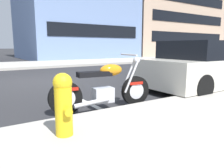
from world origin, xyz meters
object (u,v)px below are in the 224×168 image
parked_car_second_in_row (206,66)px  fire_hydrant (63,103)px  parked_motorcycle (104,89)px  car_opposite_curb (208,53)px

parked_car_second_in_row → fire_hydrant: 5.15m
parked_motorcycle → car_opposite_curb: 17.80m
parked_motorcycle → fire_hydrant: parked_motorcycle is taller
fire_hydrant → parked_motorcycle: bearing=41.2°
car_opposite_curb → fire_hydrant: 19.45m
car_opposite_curb → fire_hydrant: (-17.11, -9.24, -0.12)m
parked_car_second_in_row → fire_hydrant: (-4.97, -1.35, -0.11)m
fire_hydrant → car_opposite_curb: bearing=28.4°
parked_motorcycle → fire_hydrant: (-1.28, -1.12, 0.14)m
parked_car_second_in_row → parked_motorcycle: bearing=-175.6°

